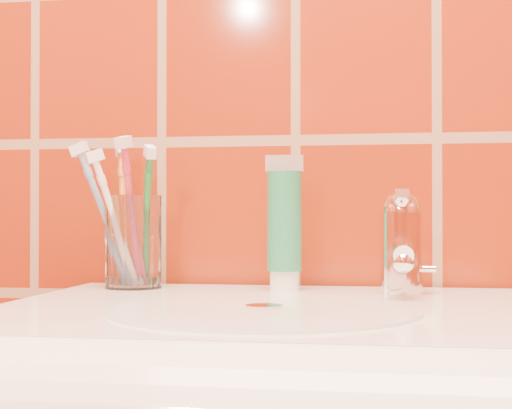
# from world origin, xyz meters

# --- Properties ---
(glass_tumbler) EXTENTS (0.08, 0.08, 0.12)m
(glass_tumbler) POSITION_xyz_m (-0.20, 1.12, 0.91)
(glass_tumbler) COLOR white
(glass_tumbler) RESTS_ON pedestal_sink
(toothpaste_tube) EXTENTS (0.05, 0.04, 0.17)m
(toothpaste_tube) POSITION_xyz_m (-0.01, 1.12, 0.93)
(toothpaste_tube) COLOR white
(toothpaste_tube) RESTS_ON pedestal_sink
(faucet) EXTENTS (0.05, 0.11, 0.12)m
(faucet) POSITION_xyz_m (0.14, 1.09, 0.91)
(faucet) COLOR white
(faucet) RESTS_ON pedestal_sink
(toothbrush_0) EXTENTS (0.10, 0.13, 0.20)m
(toothbrush_0) POSITION_xyz_m (-0.18, 1.11, 0.94)
(toothbrush_0) COLOR #1E722A
(toothbrush_0) RESTS_ON glass_tumbler
(toothbrush_1) EXTENTS (0.13, 0.12, 0.19)m
(toothbrush_1) POSITION_xyz_m (-0.21, 1.10, 0.94)
(toothbrush_1) COLOR white
(toothbrush_1) RESTS_ON glass_tumbler
(toothbrush_2) EXTENTS (0.09, 0.09, 0.19)m
(toothbrush_2) POSITION_xyz_m (-0.23, 1.11, 0.94)
(toothbrush_2) COLOR #6D92C2
(toothbrush_2) RESTS_ON glass_tumbler
(toothbrush_3) EXTENTS (0.09, 0.11, 0.20)m
(toothbrush_3) POSITION_xyz_m (-0.22, 1.14, 0.94)
(toothbrush_3) COLOR orange
(toothbrush_3) RESTS_ON glass_tumbler
(toothbrush_4) EXTENTS (0.06, 0.11, 0.20)m
(toothbrush_4) POSITION_xyz_m (-0.19, 1.10, 0.94)
(toothbrush_4) COLOR #BF2841
(toothbrush_4) RESTS_ON glass_tumbler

